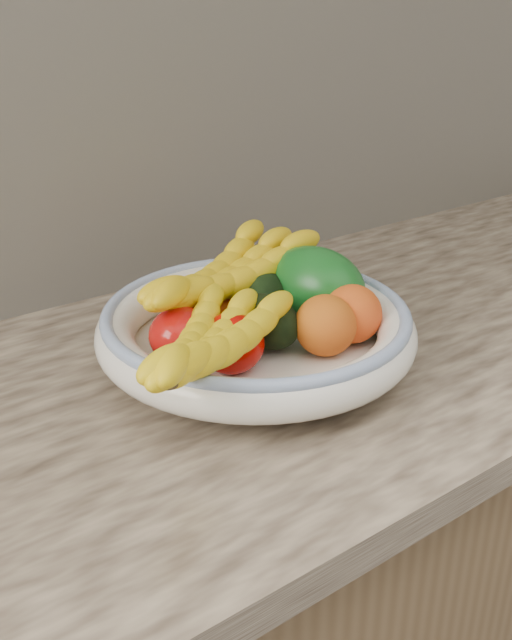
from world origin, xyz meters
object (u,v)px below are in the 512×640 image
(fruit_bowl, at_px, (256,328))
(banana_bunch_front, at_px, (210,349))
(banana_bunch_back, at_px, (227,282))
(green_mango, at_px, (315,286))

(fruit_bowl, distance_m, banana_bunch_front, 0.13)
(banana_bunch_back, bearing_deg, green_mango, -48.34)
(fruit_bowl, bearing_deg, banana_bunch_front, -148.06)
(green_mango, xyz_separation_m, banana_bunch_back, (-0.10, 0.05, 0.01))
(green_mango, bearing_deg, banana_bunch_back, 138.83)
(green_mango, relative_size, banana_bunch_back, 0.44)
(fruit_bowl, height_order, green_mango, green_mango)
(green_mango, distance_m, banana_bunch_back, 0.12)
(fruit_bowl, height_order, banana_bunch_front, banana_bunch_front)
(fruit_bowl, distance_m, banana_bunch_back, 0.08)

